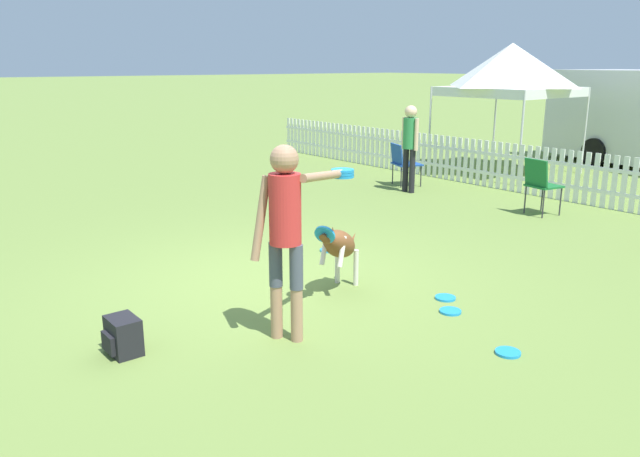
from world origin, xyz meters
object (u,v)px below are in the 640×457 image
(frisbee_near_dog, at_px, (508,353))
(spectator_standing, at_px, (410,140))
(handler_person, at_px, (288,219))
(folding_chair_green_right, at_px, (540,181))
(frisbee_midfield, at_px, (450,311))
(frisbee_far_scatter, at_px, (445,298))
(folding_chair_blue_left, at_px, (403,161))
(backpack_on_grass, at_px, (123,336))
(leaping_dog, at_px, (338,245))
(frisbee_near_handler, at_px, (328,250))
(canopy_tent_main, at_px, (511,70))

(frisbee_near_dog, bearing_deg, spectator_standing, 140.80)
(handler_person, xyz_separation_m, folding_chair_green_right, (-1.31, 5.95, -0.55))
(frisbee_midfield, xyz_separation_m, frisbee_far_scatter, (-0.28, 0.25, 0.00))
(folding_chair_green_right, height_order, spectator_standing, spectator_standing)
(frisbee_midfield, bearing_deg, folding_chair_green_right, 112.88)
(folding_chair_blue_left, bearing_deg, frisbee_midfield, 160.17)
(frisbee_far_scatter, distance_m, backpack_on_grass, 3.27)
(leaping_dog, relative_size, frisbee_near_dog, 4.45)
(frisbee_near_handler, height_order, folding_chair_green_right, folding_chair_green_right)
(handler_person, relative_size, folding_chair_blue_left, 2.06)
(backpack_on_grass, xyz_separation_m, spectator_standing, (-3.34, 6.97, 0.84))
(frisbee_midfield, bearing_deg, folding_chair_blue_left, 138.43)
(handler_person, distance_m, frisbee_near_dog, 2.21)
(leaping_dog, bearing_deg, handler_person, 90.39)
(leaping_dog, height_order, frisbee_far_scatter, leaping_dog)
(frisbee_far_scatter, bearing_deg, frisbee_midfield, -41.87)
(backpack_on_grass, bearing_deg, folding_chair_blue_left, 117.78)
(frisbee_near_handler, height_order, frisbee_near_dog, same)
(frisbee_far_scatter, bearing_deg, frisbee_near_dog, -25.95)
(frisbee_near_handler, relative_size, frisbee_far_scatter, 1.00)
(frisbee_near_dog, relative_size, folding_chair_blue_left, 0.25)
(frisbee_near_dog, bearing_deg, frisbee_near_handler, 168.01)
(handler_person, relative_size, frisbee_near_dog, 8.11)
(canopy_tent_main, height_order, spectator_standing, canopy_tent_main)
(folding_chair_green_right, distance_m, canopy_tent_main, 4.60)
(folding_chair_blue_left, bearing_deg, leaping_dog, 149.74)
(leaping_dog, height_order, backpack_on_grass, leaping_dog)
(frisbee_far_scatter, bearing_deg, backpack_on_grass, -105.39)
(frisbee_near_dog, height_order, canopy_tent_main, canopy_tent_main)
(handler_person, xyz_separation_m, backpack_on_grass, (-0.61, -1.31, -0.95))
(frisbee_near_dog, height_order, frisbee_far_scatter, same)
(frisbee_midfield, height_order, canopy_tent_main, canopy_tent_main)
(frisbee_near_handler, distance_m, spectator_standing, 4.36)
(leaping_dog, distance_m, backpack_on_grass, 2.43)
(leaping_dog, xyz_separation_m, canopy_tent_main, (-3.60, 7.98, 1.74))
(folding_chair_blue_left, bearing_deg, frisbee_near_dog, 162.86)
(backpack_on_grass, xyz_separation_m, folding_chair_green_right, (-0.69, 7.26, 0.40))
(handler_person, height_order, frisbee_midfield, handler_person)
(leaping_dog, xyz_separation_m, spectator_standing, (-3.33, 4.57, 0.47))
(backpack_on_grass, relative_size, folding_chair_blue_left, 0.38)
(frisbee_near_dog, xyz_separation_m, frisbee_far_scatter, (-1.19, 0.58, 0.00))
(folding_chair_green_right, relative_size, canopy_tent_main, 0.33)
(backpack_on_grass, bearing_deg, folding_chair_green_right, 95.46)
(frisbee_midfield, bearing_deg, leaping_dog, -156.41)
(frisbee_near_handler, bearing_deg, frisbee_near_dog, -11.99)
(backpack_on_grass, bearing_deg, frisbee_midfield, 68.51)
(leaping_dog, bearing_deg, frisbee_near_dog, 155.60)
(frisbee_midfield, distance_m, folding_chair_blue_left, 6.73)
(frisbee_near_handler, xyz_separation_m, frisbee_near_dog, (3.31, -0.70, 0.00))
(leaping_dog, distance_m, folding_chair_blue_left, 6.29)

